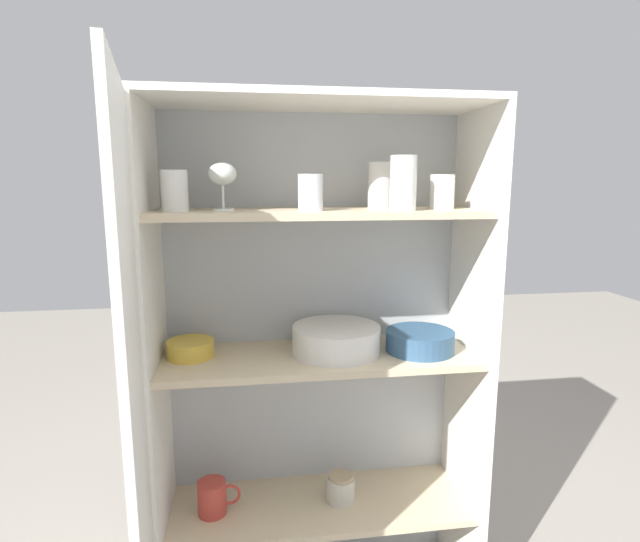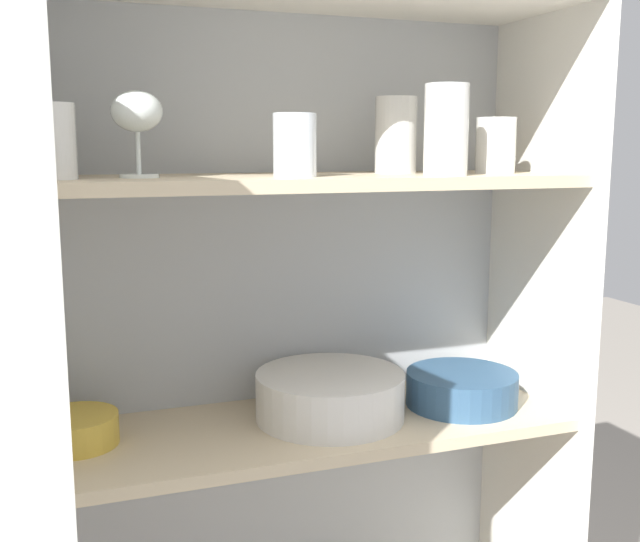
{
  "view_description": "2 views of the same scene",
  "coord_description": "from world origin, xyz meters",
  "px_view_note": "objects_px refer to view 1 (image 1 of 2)",
  "views": [
    {
      "loc": [
        -0.2,
        -1.22,
        1.28
      ],
      "look_at": [
        0.01,
        0.2,
        1.02
      ],
      "focal_mm": 28.0,
      "sensor_mm": 36.0,
      "label": 1
    },
    {
      "loc": [
        -0.39,
        -1.01,
        1.25
      ],
      "look_at": [
        0.02,
        0.13,
        1.05
      ],
      "focal_mm": 42.0,
      "sensor_mm": 36.0,
      "label": 2
    }
  ],
  "objects_px": {
    "plate_stack_white": "(336,339)",
    "coffee_mug_primary": "(213,497)",
    "mixing_bowl_large": "(420,340)",
    "serving_bowl_small": "(190,348)",
    "storage_jar": "(340,488)"
  },
  "relations": [
    {
      "from": "serving_bowl_small",
      "to": "coffee_mug_primary",
      "type": "relative_size",
      "value": 1.05
    },
    {
      "from": "mixing_bowl_large",
      "to": "storage_jar",
      "type": "bearing_deg",
      "value": 175.79
    },
    {
      "from": "mixing_bowl_large",
      "to": "serving_bowl_small",
      "type": "relative_size",
      "value": 1.51
    },
    {
      "from": "plate_stack_white",
      "to": "coffee_mug_primary",
      "type": "relative_size",
      "value": 2.02
    },
    {
      "from": "serving_bowl_small",
      "to": "storage_jar",
      "type": "height_order",
      "value": "serving_bowl_small"
    },
    {
      "from": "serving_bowl_small",
      "to": "coffee_mug_primary",
      "type": "height_order",
      "value": "serving_bowl_small"
    },
    {
      "from": "plate_stack_white",
      "to": "mixing_bowl_large",
      "type": "relative_size",
      "value": 1.28
    },
    {
      "from": "serving_bowl_small",
      "to": "storage_jar",
      "type": "relative_size",
      "value": 1.49
    },
    {
      "from": "plate_stack_white",
      "to": "mixing_bowl_large",
      "type": "distance_m",
      "value": 0.25
    },
    {
      "from": "mixing_bowl_large",
      "to": "coffee_mug_primary",
      "type": "relative_size",
      "value": 1.58
    },
    {
      "from": "mixing_bowl_large",
      "to": "coffee_mug_primary",
      "type": "xyz_separation_m",
      "value": [
        -0.62,
        0.01,
        -0.46
      ]
    },
    {
      "from": "coffee_mug_primary",
      "to": "storage_jar",
      "type": "distance_m",
      "value": 0.39
    },
    {
      "from": "coffee_mug_primary",
      "to": "plate_stack_white",
      "type": "bearing_deg",
      "value": 1.7
    },
    {
      "from": "mixing_bowl_large",
      "to": "coffee_mug_primary",
      "type": "distance_m",
      "value": 0.77
    },
    {
      "from": "plate_stack_white",
      "to": "coffee_mug_primary",
      "type": "xyz_separation_m",
      "value": [
        -0.37,
        -0.01,
        -0.47
      ]
    }
  ]
}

